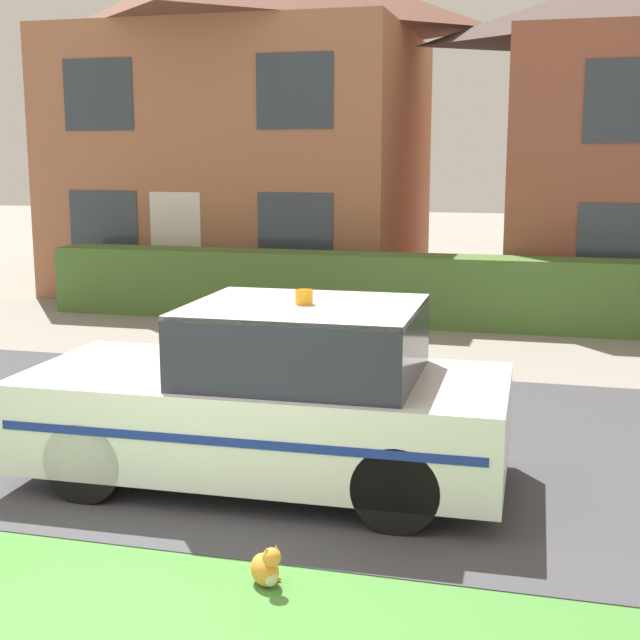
# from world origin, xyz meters

# --- Properties ---
(ground_plane) EXTENTS (80.00, 80.00, 0.00)m
(ground_plane) POSITION_xyz_m (0.00, 0.00, 0.00)
(ground_plane) COLOR gray
(road_strip) EXTENTS (28.00, 5.52, 0.01)m
(road_strip) POSITION_xyz_m (0.00, 3.77, 0.01)
(road_strip) COLOR #424247
(road_strip) RESTS_ON ground
(lawn_verge) EXTENTS (28.00, 2.07, 0.01)m
(lawn_verge) POSITION_xyz_m (0.00, -0.02, 0.00)
(lawn_verge) COLOR #478438
(lawn_verge) RESTS_ON ground
(garden_hedge) EXTENTS (12.51, 0.84, 1.15)m
(garden_hedge) POSITION_xyz_m (0.14, 10.03, 0.58)
(garden_hedge) COLOR #4C7233
(garden_hedge) RESTS_ON ground
(police_car) EXTENTS (4.08, 1.86, 1.67)m
(police_car) POSITION_xyz_m (0.23, 2.53, 0.74)
(police_car) COLOR black
(police_car) RESTS_ON road_strip
(cat) EXTENTS (0.29, 0.36, 0.31)m
(cat) POSITION_xyz_m (0.74, 0.71, 0.13)
(cat) COLOR orange
(cat) RESTS_ON ground
(house_left) EXTENTS (7.24, 6.54, 7.16)m
(house_left) POSITION_xyz_m (-3.94, 14.06, 3.65)
(house_left) COLOR #A86B4C
(house_left) RESTS_ON ground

